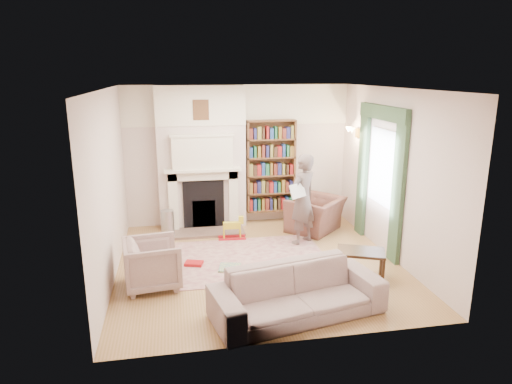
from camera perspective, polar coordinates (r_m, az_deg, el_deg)
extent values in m
plane|color=olive|center=(7.55, 0.35, -8.95)|extent=(4.50, 4.50, 0.00)
plane|color=white|center=(6.91, 0.38, 12.80)|extent=(4.50, 4.50, 0.00)
plane|color=beige|center=(9.28, -2.24, 4.61)|extent=(4.50, 0.00, 4.50)
plane|color=beige|center=(5.00, 5.20, -4.45)|extent=(4.50, 0.00, 4.50)
plane|color=beige|center=(7.05, -17.91, 0.61)|extent=(0.00, 4.50, 4.50)
plane|color=beige|center=(7.83, 16.77, 2.07)|extent=(0.00, 4.50, 4.50)
cube|color=beige|center=(9.03, -6.81, 4.23)|extent=(1.70, 0.35, 2.80)
cube|color=silver|center=(8.79, -6.65, 2.74)|extent=(1.47, 0.24, 0.05)
cube|color=black|center=(9.05, -6.55, -1.60)|extent=(0.80, 0.06, 0.96)
cube|color=silver|center=(8.74, -6.72, 4.92)|extent=(1.15, 0.18, 0.62)
cube|color=brown|center=(9.31, 1.86, 3.23)|extent=(1.00, 0.24, 1.85)
cube|color=silver|center=(8.16, 15.44, 3.03)|extent=(0.02, 0.90, 1.30)
cube|color=#29412B|center=(7.60, 17.33, 0.09)|extent=(0.07, 0.32, 2.40)
cube|color=#29412B|center=(8.82, 13.18, 2.37)|extent=(0.07, 0.32, 2.40)
cube|color=#29412B|center=(8.01, 15.61, 9.54)|extent=(0.09, 1.70, 0.24)
cube|color=#C8B197|center=(7.72, -0.56, -8.35)|extent=(2.51, 1.94, 0.01)
imported|color=#452725|center=(9.02, 7.44, -2.80)|extent=(1.35, 1.35, 0.66)
imported|color=#BEAD9D|center=(6.83, -12.82, -8.72)|extent=(0.88, 0.86, 0.72)
imported|color=#A49B87|center=(5.97, 5.21, -12.36)|extent=(2.33, 1.29, 0.64)
imported|color=#594947|center=(8.20, 5.83, -0.93)|extent=(0.72, 0.67, 1.65)
cube|color=silver|center=(7.92, 5.23, 0.16)|extent=(0.35, 0.29, 0.24)
cylinder|color=#9D9FA4|center=(8.70, -10.98, -4.02)|extent=(0.24, 0.24, 0.55)
cube|color=#CAD44A|center=(7.36, -3.28, -9.42)|extent=(0.41, 0.41, 0.03)
cube|color=#9E1216|center=(7.54, -7.76, -8.83)|extent=(0.33, 0.27, 0.05)
cube|color=red|center=(7.29, 1.59, -9.67)|extent=(0.30, 0.27, 0.02)
cube|color=red|center=(7.15, 3.71, -10.22)|extent=(0.30, 0.28, 0.02)
cube|color=red|center=(6.97, 1.68, -10.88)|extent=(0.30, 0.28, 0.02)
cube|color=red|center=(7.55, 3.33, -8.81)|extent=(0.30, 0.30, 0.02)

